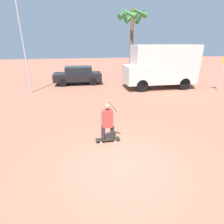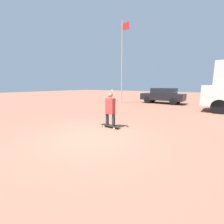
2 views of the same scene
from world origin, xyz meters
The scene contains 8 objects.
ground_plane centered at (0.00, 0.00, 0.00)m, with size 80.00×80.00×0.00m, color #935B47.
skateboard centered at (-0.22, 1.42, 0.08)m, with size 0.91×0.25×0.10m.
person_skateboarder centered at (-0.23, 1.42, 0.87)m, with size 0.67×0.22×1.55m.
camper_van centered at (5.36, 9.02, 1.81)m, with size 5.62×2.16×3.35m.
parked_car_black centered at (-1.26, 11.64, 0.81)m, with size 4.11×1.75×1.53m.
palm_tree_near_van centered at (5.30, 17.88, 5.99)m, with size 3.39×3.61×7.34m.
flagpole centered at (-4.70, 9.36, 4.36)m, with size 0.81×0.12×7.82m.
street_sign centered at (9.46, 7.28, 1.63)m, with size 0.44×0.06×2.55m.
Camera 1 is at (-1.11, -4.26, 3.48)m, focal length 28.00 mm.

